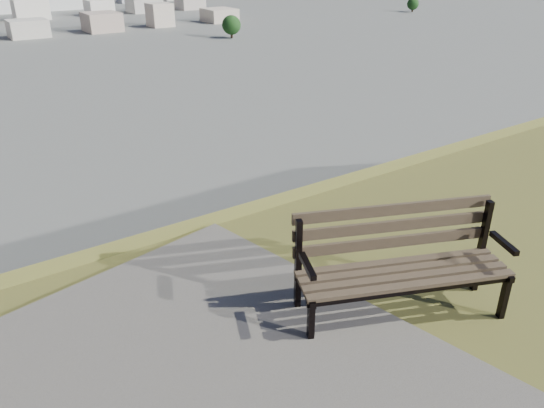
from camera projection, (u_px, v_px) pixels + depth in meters
park_bench at (400, 258)px, 4.57m from camera, size 1.90×1.23×0.95m
gravel_patch at (246, 395)px, 3.83m from camera, size 3.74×4.75×0.09m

